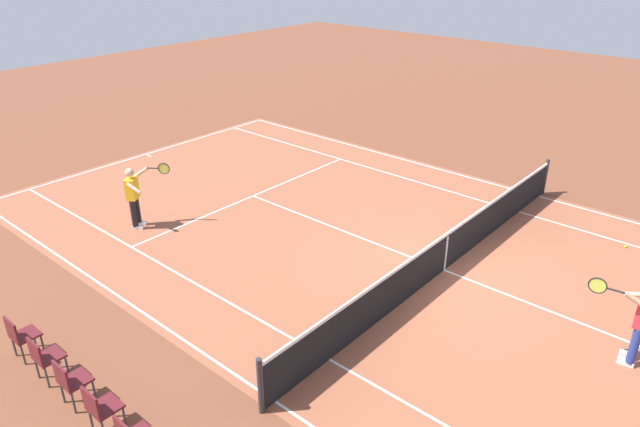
{
  "coord_description": "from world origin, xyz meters",
  "views": [
    {
      "loc": [
        -5.3,
        10.48,
        6.96
      ],
      "look_at": [
        2.9,
        1.01,
        0.9
      ],
      "focal_mm": 32.37,
      "sensor_mm": 36.0,
      "label": 1
    }
  ],
  "objects_px": {
    "tennis_net": "(446,251)",
    "spectator_chair_7": "(20,334)",
    "tennis_ball": "(626,247)",
    "spectator_chair_6": "(44,356)",
    "tennis_player_near": "(134,194)",
    "spectator_chair_4": "(100,407)",
    "spectator_chair_5": "(70,380)",
    "tennis_player_far": "(640,319)"
  },
  "relations": [
    {
      "from": "tennis_net",
      "to": "tennis_ball",
      "type": "distance_m",
      "value": 4.84
    },
    {
      "from": "spectator_chair_5",
      "to": "tennis_player_near",
      "type": "bearing_deg",
      "value": -42.19
    },
    {
      "from": "tennis_player_near",
      "to": "tennis_player_far",
      "type": "height_order",
      "value": "same"
    },
    {
      "from": "spectator_chair_6",
      "to": "tennis_player_near",
      "type": "bearing_deg",
      "value": -48.1
    },
    {
      "from": "spectator_chair_5",
      "to": "spectator_chair_6",
      "type": "height_order",
      "value": "same"
    },
    {
      "from": "tennis_player_near",
      "to": "tennis_ball",
      "type": "distance_m",
      "value": 12.44
    },
    {
      "from": "tennis_ball",
      "to": "spectator_chair_6",
      "type": "xyz_separation_m",
      "value": [
        6.19,
        11.56,
        0.49
      ]
    },
    {
      "from": "spectator_chair_7",
      "to": "spectator_chair_4",
      "type": "bearing_deg",
      "value": 180.0
    },
    {
      "from": "tennis_net",
      "to": "spectator_chair_6",
      "type": "distance_m",
      "value": 8.38
    },
    {
      "from": "tennis_ball",
      "to": "spectator_chair_4",
      "type": "distance_m",
      "value": 12.38
    },
    {
      "from": "spectator_chair_5",
      "to": "spectator_chair_6",
      "type": "xyz_separation_m",
      "value": [
        0.9,
        0.0,
        0.0
      ]
    },
    {
      "from": "tennis_net",
      "to": "spectator_chair_7",
      "type": "bearing_deg",
      "value": 61.23
    },
    {
      "from": "tennis_net",
      "to": "tennis_ball",
      "type": "relative_size",
      "value": 177.27
    },
    {
      "from": "spectator_chair_4",
      "to": "spectator_chair_7",
      "type": "distance_m",
      "value": 2.69
    },
    {
      "from": "spectator_chair_4",
      "to": "tennis_player_far",
      "type": "bearing_deg",
      "value": -128.63
    },
    {
      "from": "tennis_player_far",
      "to": "spectator_chair_4",
      "type": "distance_m",
      "value": 9.07
    },
    {
      "from": "tennis_player_far",
      "to": "spectator_chair_5",
      "type": "distance_m",
      "value": 9.66
    },
    {
      "from": "tennis_net",
      "to": "tennis_player_near",
      "type": "distance_m",
      "value": 7.98
    },
    {
      "from": "tennis_player_near",
      "to": "spectator_chair_6",
      "type": "relative_size",
      "value": 1.93
    },
    {
      "from": "tennis_player_near",
      "to": "spectator_chair_7",
      "type": "bearing_deg",
      "value": 124.67
    },
    {
      "from": "tennis_player_far",
      "to": "tennis_ball",
      "type": "distance_m",
      "value": 4.74
    },
    {
      "from": "spectator_chair_4",
      "to": "spectator_chair_6",
      "type": "height_order",
      "value": "same"
    },
    {
      "from": "tennis_net",
      "to": "tennis_ball",
      "type": "xyz_separation_m",
      "value": [
        -2.86,
        -3.87,
        -0.46
      ]
    },
    {
      "from": "tennis_ball",
      "to": "spectator_chair_5",
      "type": "distance_m",
      "value": 12.73
    },
    {
      "from": "spectator_chair_4",
      "to": "spectator_chair_7",
      "type": "bearing_deg",
      "value": 0.0
    },
    {
      "from": "tennis_player_near",
      "to": "spectator_chair_5",
      "type": "height_order",
      "value": "tennis_player_near"
    },
    {
      "from": "tennis_player_near",
      "to": "spectator_chair_5",
      "type": "relative_size",
      "value": 1.93
    },
    {
      "from": "spectator_chair_6",
      "to": "spectator_chair_7",
      "type": "xyz_separation_m",
      "value": [
        0.9,
        0.0,
        0.0
      ]
    },
    {
      "from": "spectator_chair_5",
      "to": "spectator_chair_7",
      "type": "distance_m",
      "value": 1.79
    },
    {
      "from": "spectator_chair_4",
      "to": "spectator_chair_5",
      "type": "relative_size",
      "value": 1.0
    },
    {
      "from": "spectator_chair_7",
      "to": "spectator_chair_6",
      "type": "bearing_deg",
      "value": 180.0
    },
    {
      "from": "tennis_player_far",
      "to": "spectator_chair_7",
      "type": "xyz_separation_m",
      "value": [
        8.34,
        7.08,
        -0.41
      ]
    },
    {
      "from": "spectator_chair_4",
      "to": "spectator_chair_5",
      "type": "distance_m",
      "value": 0.9
    },
    {
      "from": "spectator_chair_6",
      "to": "spectator_chair_4",
      "type": "bearing_deg",
      "value": 180.0
    },
    {
      "from": "tennis_player_far",
      "to": "spectator_chair_4",
      "type": "bearing_deg",
      "value": 51.37
    },
    {
      "from": "spectator_chair_4",
      "to": "spectator_chair_6",
      "type": "relative_size",
      "value": 1.0
    },
    {
      "from": "tennis_player_near",
      "to": "spectator_chair_5",
      "type": "bearing_deg",
      "value": 137.81
    },
    {
      "from": "tennis_player_near",
      "to": "spectator_chair_4",
      "type": "xyz_separation_m",
      "value": [
        -5.69,
        4.35,
        -0.41
      ]
    },
    {
      "from": "tennis_net",
      "to": "spectator_chair_4",
      "type": "bearing_deg",
      "value": 78.7
    },
    {
      "from": "tennis_player_far",
      "to": "tennis_ball",
      "type": "relative_size",
      "value": 25.71
    },
    {
      "from": "tennis_player_far",
      "to": "spectator_chair_6",
      "type": "xyz_separation_m",
      "value": [
        7.45,
        7.08,
        -0.41
      ]
    },
    {
      "from": "spectator_chair_6",
      "to": "spectator_chair_7",
      "type": "distance_m",
      "value": 0.9
    }
  ]
}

